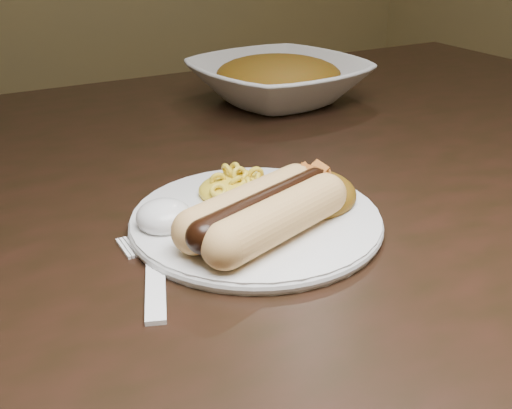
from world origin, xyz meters
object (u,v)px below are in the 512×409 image
fork (156,284)px  serving_bowl (278,81)px  table (190,249)px  plate (256,220)px

fork → serving_bowl: bearing=69.0°
fork → table: bearing=81.2°
table → serving_bowl: (0.24, 0.20, 0.12)m
table → fork: bearing=-119.0°
fork → serving_bowl: (0.34, 0.39, 0.03)m
plate → fork: (-0.12, -0.05, -0.00)m
fork → serving_bowl: size_ratio=0.59×
serving_bowl → table: bearing=-139.6°
table → fork: size_ratio=10.87×
fork → plate: bearing=43.4°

